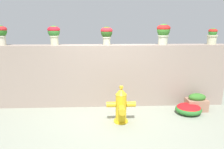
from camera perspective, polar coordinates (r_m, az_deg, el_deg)
name	(u,v)px	position (r m, az deg, el deg)	size (l,w,h in m)	color
ground_plane	(110,120)	(4.69, -0.50, -12.62)	(24.00, 24.00, 0.00)	gray
stone_wall	(109,75)	(5.26, -0.85, -0.28)	(6.01, 0.36, 1.59)	gray
potted_plant_0	(1,32)	(5.62, -28.89, 10.34)	(0.30, 0.30, 0.48)	beige
potted_plant_1	(54,33)	(5.25, -16.08, 11.29)	(0.30, 0.30, 0.47)	beige
potted_plant_2	(107,33)	(5.12, -1.53, 11.58)	(0.30, 0.30, 0.45)	#BCBD9F
potted_plant_3	(163,32)	(5.27, 14.30, 11.63)	(0.33, 0.33, 0.51)	beige
potted_plant_4	(212,35)	(5.78, 26.46, 9.86)	(0.26, 0.26, 0.41)	beige
fire_hydrant	(121,106)	(4.43, 2.58, -8.91)	(0.64, 0.50, 0.83)	gold
flower_bush_left	(189,109)	(5.26, 20.78, -9.01)	(0.62, 0.56, 0.24)	#2C722C
planter_box	(197,102)	(5.49, 22.74, -7.26)	(0.50, 0.31, 0.44)	#A0725B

